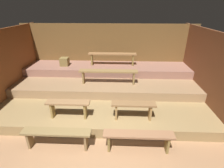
{
  "coord_description": "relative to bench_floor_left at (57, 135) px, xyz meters",
  "views": [
    {
      "loc": [
        0.44,
        -2.12,
        2.89
      ],
      "look_at": [
        0.23,
        2.77,
        0.61
      ],
      "focal_mm": 27.21,
      "sensor_mm": 36.0,
      "label": 1
    }
  ],
  "objects": [
    {
      "name": "bench_floor_left",
      "position": [
        0.0,
        0.0,
        0.0
      ],
      "size": [
        1.49,
        0.25,
        0.45
      ],
      "color": "olive",
      "rests_on": "ground"
    },
    {
      "name": "bench_middle_center",
      "position": [
        0.98,
        2.27,
        0.56
      ],
      "size": [
        1.88,
        0.25,
        0.45
      ],
      "color": "olive",
      "rests_on": "platform_middle"
    },
    {
      "name": "platform_lower",
      "position": [
        0.88,
        2.08,
        -0.22
      ],
      "size": [
        6.0,
        3.55,
        0.28
      ],
      "primitive_type": "cube",
      "color": "olive",
      "rests_on": "ground"
    },
    {
      "name": "bench_lower_right",
      "position": [
        1.69,
        0.76,
        0.26
      ],
      "size": [
        1.08,
        0.25,
        0.45
      ],
      "color": "brown",
      "rests_on": "platform_lower"
    },
    {
      "name": "wall_back",
      "position": [
        0.88,
        3.89,
        0.78
      ],
      "size": [
        6.8,
        0.06,
        2.27
      ],
      "primitive_type": "cube",
      "color": "brown",
      "rests_on": "ground"
    },
    {
      "name": "platform_middle",
      "position": [
        0.88,
        2.75,
        0.06
      ],
      "size": [
        6.0,
        2.23,
        0.28
      ],
      "primitive_type": "cube",
      "color": "#94724F",
      "rests_on": "platform_lower"
    },
    {
      "name": "platform_upper",
      "position": [
        0.88,
        3.28,
        0.33
      ],
      "size": [
        6.0,
        1.16,
        0.28
      ],
      "primitive_type": "cube",
      "color": "#906252",
      "rests_on": "platform_middle"
    },
    {
      "name": "bench_upper_center",
      "position": [
        1.06,
        3.35,
        0.84
      ],
      "size": [
        1.77,
        0.25,
        0.45
      ],
      "color": "olive",
      "rests_on": "platform_upper"
    },
    {
      "name": "ground",
      "position": [
        0.88,
        1.59,
        -0.4
      ],
      "size": [
        6.8,
        5.34,
        0.08
      ],
      "primitive_type": "cube",
      "color": "#976D4B"
    },
    {
      "name": "bench_lower_left",
      "position": [
        0.06,
        0.76,
        0.26
      ],
      "size": [
        1.08,
        0.25,
        0.45
      ],
      "color": "olive",
      "rests_on": "platform_lower"
    },
    {
      "name": "bench_floor_right",
      "position": [
        1.75,
        0.0,
        0.0
      ],
      "size": [
        1.49,
        0.25,
        0.45
      ],
      "color": "#916444",
      "rests_on": "ground"
    },
    {
      "name": "wooden_crate_upper",
      "position": [
        -0.73,
        3.21,
        0.62
      ],
      "size": [
        0.3,
        0.3,
        0.3
      ],
      "primitive_type": "cube",
      "color": "olive",
      "rests_on": "platform_upper"
    },
    {
      "name": "wall_right",
      "position": [
        3.91,
        1.59,
        0.78
      ],
      "size": [
        0.06,
        5.34,
        2.27
      ],
      "primitive_type": "cube",
      "color": "brown",
      "rests_on": "ground"
    }
  ]
}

